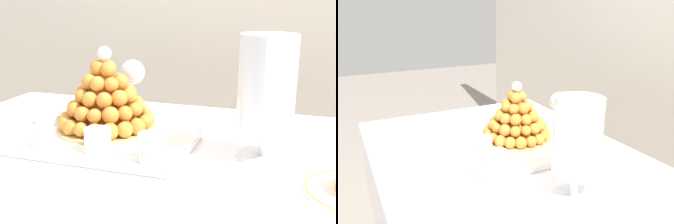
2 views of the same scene
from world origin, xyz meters
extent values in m
cylinder|color=brown|center=(-0.62, -0.32, 0.39)|extent=(0.04, 0.04, 0.78)
cylinder|color=brown|center=(-0.62, 0.32, 0.39)|extent=(0.04, 0.04, 0.78)
cube|color=brown|center=(0.00, 0.00, 0.79)|extent=(1.35, 0.76, 0.02)
cube|color=white|center=(0.00, 0.00, 0.80)|extent=(1.41, 0.82, 0.00)
cube|color=white|center=(0.00, 0.41, 0.64)|extent=(1.41, 0.01, 0.31)
cube|color=white|center=(-0.71, 0.00, 0.64)|extent=(0.01, 0.82, 0.31)
cube|color=white|center=(-0.25, 0.06, 0.80)|extent=(0.52, 0.41, 0.01)
cube|color=white|center=(-0.25, -0.15, 0.82)|extent=(0.52, 0.01, 0.02)
cube|color=white|center=(-0.25, 0.27, 0.82)|extent=(0.52, 0.01, 0.02)
cube|color=white|center=(-0.51, 0.06, 0.82)|extent=(0.01, 0.41, 0.02)
cube|color=white|center=(0.01, 0.06, 0.82)|extent=(0.01, 0.41, 0.02)
cylinder|color=white|center=(-0.25, 0.06, 0.81)|extent=(0.38, 0.38, 0.00)
cylinder|color=tan|center=(-0.24, 0.09, 0.81)|extent=(0.26, 0.26, 0.01)
cone|color=#B86B27|center=(-0.24, 0.09, 0.90)|extent=(0.18, 0.18, 0.17)
sphere|color=orange|center=(-0.13, 0.09, 0.84)|extent=(0.04, 0.04, 0.04)
sphere|color=orange|center=(-0.14, 0.12, 0.84)|extent=(0.04, 0.04, 0.04)
sphere|color=orange|center=(-0.16, 0.15, 0.84)|extent=(0.04, 0.04, 0.04)
sphere|color=orange|center=(-0.19, 0.18, 0.84)|extent=(0.04, 0.04, 0.04)
sphere|color=orange|center=(-0.22, 0.19, 0.84)|extent=(0.04, 0.04, 0.04)
sphere|color=orange|center=(-0.26, 0.19, 0.84)|extent=(0.04, 0.04, 0.04)
sphere|color=orange|center=(-0.29, 0.18, 0.83)|extent=(0.04, 0.04, 0.04)
sphere|color=orange|center=(-0.32, 0.15, 0.84)|extent=(0.03, 0.03, 0.03)
sphere|color=orange|center=(-0.34, 0.12, 0.84)|extent=(0.04, 0.04, 0.04)
sphere|color=orange|center=(-0.34, 0.09, 0.84)|extent=(0.04, 0.04, 0.04)
sphere|color=orange|center=(-0.34, 0.05, 0.83)|extent=(0.04, 0.04, 0.04)
sphere|color=orange|center=(-0.32, 0.02, 0.83)|extent=(0.04, 0.04, 0.04)
sphere|color=orange|center=(-0.29, -0.01, 0.83)|extent=(0.04, 0.04, 0.04)
sphere|color=orange|center=(-0.26, -0.02, 0.84)|extent=(0.03, 0.03, 0.03)
sphere|color=orange|center=(-0.22, -0.02, 0.84)|extent=(0.04, 0.04, 0.04)
sphere|color=orange|center=(-0.19, -0.01, 0.84)|extent=(0.04, 0.04, 0.04)
sphere|color=orange|center=(-0.16, 0.02, 0.84)|extent=(0.04, 0.04, 0.04)
sphere|color=orange|center=(-0.14, 0.05, 0.84)|extent=(0.04, 0.04, 0.04)
sphere|color=orange|center=(-0.16, 0.11, 0.87)|extent=(0.04, 0.04, 0.04)
sphere|color=orange|center=(-0.18, 0.15, 0.87)|extent=(0.04, 0.04, 0.04)
sphere|color=orange|center=(-0.21, 0.16, 0.87)|extent=(0.04, 0.04, 0.04)
sphere|color=orange|center=(-0.25, 0.17, 0.87)|extent=(0.04, 0.04, 0.04)
sphere|color=orange|center=(-0.28, 0.16, 0.87)|extent=(0.04, 0.04, 0.04)
sphere|color=orange|center=(-0.31, 0.13, 0.87)|extent=(0.04, 0.04, 0.04)
sphere|color=orange|center=(-0.32, 0.09, 0.87)|extent=(0.04, 0.04, 0.04)
sphere|color=orange|center=(-0.32, 0.06, 0.87)|extent=(0.04, 0.04, 0.04)
sphere|color=orange|center=(-0.30, 0.03, 0.87)|extent=(0.04, 0.04, 0.04)
sphere|color=orange|center=(-0.27, 0.01, 0.87)|extent=(0.04, 0.04, 0.04)
sphere|color=orange|center=(-0.23, 0.00, 0.87)|extent=(0.03, 0.03, 0.03)
sphere|color=orange|center=(-0.19, 0.02, 0.87)|extent=(0.04, 0.04, 0.04)
sphere|color=orange|center=(-0.17, 0.04, 0.87)|extent=(0.04, 0.04, 0.04)
sphere|color=orange|center=(-0.16, 0.08, 0.87)|extent=(0.04, 0.04, 0.04)
sphere|color=orange|center=(-0.19, 0.13, 0.90)|extent=(0.04, 0.04, 0.04)
sphere|color=orange|center=(-0.22, 0.15, 0.90)|extent=(0.04, 0.04, 0.04)
sphere|color=orange|center=(-0.26, 0.14, 0.90)|extent=(0.04, 0.04, 0.04)
sphere|color=orange|center=(-0.29, 0.12, 0.90)|extent=(0.04, 0.04, 0.04)
sphere|color=orange|center=(-0.30, 0.08, 0.90)|extent=(0.04, 0.04, 0.04)
sphere|color=orange|center=(-0.29, 0.05, 0.90)|extent=(0.04, 0.04, 0.04)
sphere|color=orange|center=(-0.25, 0.03, 0.90)|extent=(0.04, 0.04, 0.04)
sphere|color=orange|center=(-0.22, 0.03, 0.90)|extent=(0.04, 0.04, 0.04)
sphere|color=orange|center=(-0.19, 0.05, 0.90)|extent=(0.04, 0.04, 0.04)
sphere|color=orange|center=(-0.18, 0.09, 0.90)|extent=(0.04, 0.04, 0.04)
sphere|color=orange|center=(-0.22, 0.12, 0.93)|extent=(0.04, 0.04, 0.04)
sphere|color=orange|center=(-0.25, 0.12, 0.94)|extent=(0.04, 0.04, 0.04)
sphere|color=orange|center=(-0.28, 0.10, 0.94)|extent=(0.03, 0.03, 0.03)
sphere|color=orange|center=(-0.27, 0.06, 0.94)|extent=(0.04, 0.04, 0.04)
sphere|color=orange|center=(-0.24, 0.05, 0.94)|extent=(0.04, 0.04, 0.04)
sphere|color=orange|center=(-0.21, 0.06, 0.93)|extent=(0.04, 0.04, 0.04)
sphere|color=orange|center=(-0.20, 0.09, 0.94)|extent=(0.04, 0.04, 0.04)
sphere|color=orange|center=(-0.24, 0.10, 0.97)|extent=(0.04, 0.04, 0.04)
sphere|color=orange|center=(-0.26, 0.08, 0.97)|extent=(0.04, 0.04, 0.04)
sphere|color=orange|center=(-0.23, 0.07, 0.97)|extent=(0.04, 0.04, 0.04)
sphere|color=white|center=(-0.24, 0.09, 1.01)|extent=(0.04, 0.04, 0.04)
cylinder|color=silver|center=(-0.45, -0.07, 0.83)|extent=(0.06, 0.06, 0.05)
cylinder|color=gold|center=(-0.45, -0.07, 0.82)|extent=(0.06, 0.06, 0.02)
cylinder|color=#EAC166|center=(-0.45, -0.07, 0.84)|extent=(0.06, 0.06, 0.01)
sphere|color=brown|center=(-0.44, -0.07, 0.85)|extent=(0.02, 0.02, 0.02)
cylinder|color=silver|center=(-0.32, -0.08, 0.83)|extent=(0.05, 0.05, 0.05)
cylinder|color=brown|center=(-0.32, -0.08, 0.82)|extent=(0.05, 0.05, 0.02)
cylinder|color=#8C603D|center=(-0.32, -0.08, 0.83)|extent=(0.05, 0.05, 0.01)
sphere|color=brown|center=(-0.32, -0.08, 0.84)|extent=(0.01, 0.01, 0.01)
cylinder|color=silver|center=(-0.19, -0.07, 0.84)|extent=(0.06, 0.06, 0.05)
cylinder|color=gold|center=(-0.19, -0.07, 0.82)|extent=(0.05, 0.05, 0.02)
cylinder|color=#EAC166|center=(-0.19, -0.07, 0.84)|extent=(0.05, 0.05, 0.02)
sphere|color=brown|center=(-0.19, -0.06, 0.85)|extent=(0.02, 0.02, 0.02)
cylinder|color=silver|center=(-0.06, -0.08, 0.84)|extent=(0.05, 0.05, 0.06)
cylinder|color=gold|center=(-0.06, -0.08, 0.82)|extent=(0.05, 0.05, 0.02)
cylinder|color=#EAC166|center=(-0.06, -0.08, 0.84)|extent=(0.05, 0.05, 0.02)
sphere|color=brown|center=(-0.05, -0.08, 0.86)|extent=(0.02, 0.02, 0.02)
cylinder|color=white|center=(-0.41, 0.11, 0.82)|extent=(0.10, 0.10, 0.03)
cylinder|color=#F2CC59|center=(-0.41, 0.11, 0.83)|extent=(0.09, 0.09, 0.00)
cylinder|color=white|center=(0.17, 0.04, 0.80)|extent=(0.11, 0.11, 0.01)
cylinder|color=white|center=(0.17, 0.04, 0.84)|extent=(0.02, 0.02, 0.07)
cylinder|color=white|center=(0.17, 0.04, 0.97)|extent=(0.12, 0.12, 0.20)
cylinder|color=brown|center=(0.18, 0.04, 0.89)|extent=(0.06, 0.05, 0.05)
cylinder|color=yellow|center=(0.17, 0.05, 0.89)|extent=(0.04, 0.04, 0.02)
cylinder|color=#D199D8|center=(0.16, 0.03, 0.89)|extent=(0.05, 0.05, 0.03)
cylinder|color=#F9A54C|center=(0.16, 0.00, 0.89)|extent=(0.04, 0.04, 0.04)
cylinder|color=#E54C47|center=(0.19, 0.06, 0.91)|extent=(0.05, 0.04, 0.05)
cylinder|color=#D199D8|center=(0.13, 0.04, 0.91)|extent=(0.05, 0.04, 0.04)
cylinder|color=#72B2E0|center=(0.16, 0.01, 0.91)|extent=(0.06, 0.04, 0.06)
cylinder|color=pink|center=(0.17, 0.07, 0.93)|extent=(0.05, 0.05, 0.04)
cylinder|color=pink|center=(0.15, 0.03, 0.93)|extent=(0.06, 0.04, 0.05)
cylinder|color=brown|center=(0.18, 0.02, 0.93)|extent=(0.05, 0.05, 0.04)
cylinder|color=#D199D8|center=(0.16, 0.06, 0.95)|extent=(0.06, 0.04, 0.06)
cylinder|color=#72B2E0|center=(0.14, 0.03, 0.95)|extent=(0.05, 0.04, 0.05)
cylinder|color=brown|center=(0.17, 0.01, 0.95)|extent=(0.06, 0.05, 0.05)
cylinder|color=yellow|center=(0.18, 0.04, 0.95)|extent=(0.05, 0.05, 0.05)
cylinder|color=#F9A54C|center=(0.14, 0.06, 0.97)|extent=(0.06, 0.05, 0.06)
cylinder|color=#F9A54C|center=(0.14, 0.02, 0.97)|extent=(0.05, 0.05, 0.04)
cylinder|color=#E54C47|center=(0.19, 0.02, 0.97)|extent=(0.05, 0.05, 0.03)
cylinder|color=yellow|center=(0.19, 0.06, 0.97)|extent=(0.05, 0.05, 0.04)
cylinder|color=#D199D8|center=(0.14, 0.04, 0.99)|extent=(0.05, 0.05, 0.04)
cylinder|color=#E54C47|center=(0.17, 0.01, 0.99)|extent=(0.05, 0.04, 0.05)
cylinder|color=#D199D8|center=(0.18, 0.03, 0.99)|extent=(0.05, 0.05, 0.05)
cylinder|color=pink|center=(0.17, 0.07, 0.99)|extent=(0.05, 0.05, 0.05)
cylinder|color=yellow|center=(0.15, 0.02, 1.01)|extent=(0.06, 0.04, 0.06)
cylinder|color=brown|center=(0.18, 0.02, 1.01)|extent=(0.06, 0.05, 0.05)
cylinder|color=yellow|center=(0.18, 0.04, 1.01)|extent=(0.05, 0.05, 0.03)
cylinder|color=#72B2E0|center=(0.15, 0.05, 1.01)|extent=(0.05, 0.05, 0.04)
cylinder|color=#9ED860|center=(0.15, 0.02, 1.03)|extent=(0.05, 0.05, 0.04)
cylinder|color=pink|center=(0.20, 0.04, 1.03)|extent=(0.07, 0.05, 0.06)
cylinder|color=#72B2E0|center=(0.16, 0.05, 1.03)|extent=(0.06, 0.04, 0.05)
cylinder|color=silver|center=(-0.24, 0.27, 0.80)|extent=(0.06, 0.06, 0.00)
cylinder|color=silver|center=(-0.24, 0.27, 0.85)|extent=(0.01, 0.01, 0.09)
sphere|color=silver|center=(-0.24, 0.27, 0.93)|extent=(0.07, 0.07, 0.07)
cylinder|color=#EAE08C|center=(-0.24, 0.27, 0.91)|extent=(0.05, 0.05, 0.03)
camera|label=1|loc=(0.25, -0.87, 1.16)|focal=45.94mm
camera|label=2|loc=(0.79, -0.48, 1.29)|focal=36.91mm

